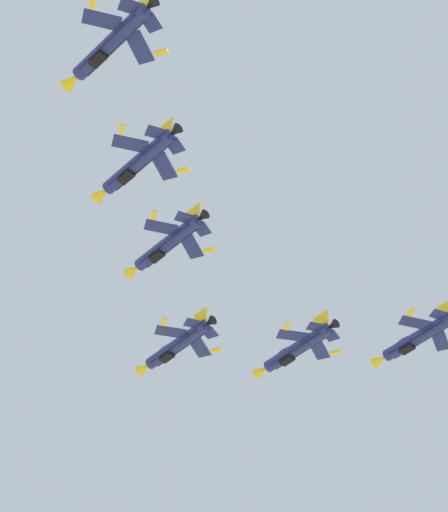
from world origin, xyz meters
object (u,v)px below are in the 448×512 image
(fighter_jet_lead, at_px, (176,346))
(fighter_jet_trail_slot, at_px, (110,44))
(fighter_jet_right_outer, at_px, (417,338))
(fighter_jet_left_outer, at_px, (137,164))
(fighter_jet_left_wing, at_px, (167,244))
(fighter_jet_right_wing, at_px, (296,349))

(fighter_jet_lead, xyz_separation_m, fighter_jet_trail_slot, (0.64, -50.53, 3.85))
(fighter_jet_lead, xyz_separation_m, fighter_jet_right_outer, (33.31, 4.25, 1.35))
(fighter_jet_left_outer, relative_size, fighter_jet_trail_slot, 1.00)
(fighter_jet_left_wing, height_order, fighter_jet_right_outer, fighter_jet_left_wing)
(fighter_jet_right_wing, xyz_separation_m, fighter_jet_right_outer, (16.83, 1.26, 1.26))
(fighter_jet_right_wing, distance_m, fighter_jet_trail_slot, 55.94)
(fighter_jet_left_wing, bearing_deg, fighter_jet_trail_slot, -139.77)
(fighter_jet_right_wing, xyz_separation_m, fighter_jet_trail_slot, (-15.83, -53.52, 3.77))
(fighter_jet_left_outer, bearing_deg, fighter_jet_right_outer, -0.75)
(fighter_jet_left_wing, bearing_deg, fighter_jet_left_outer, -141.79)
(fighter_jet_lead, height_order, fighter_jet_left_wing, fighter_jet_left_wing)
(fighter_jet_left_wing, distance_m, fighter_jet_right_wing, 24.79)
(fighter_jet_lead, xyz_separation_m, fighter_jet_left_outer, (0.34, -32.53, 3.33))
(fighter_jet_right_outer, distance_m, fighter_jet_trail_slot, 63.83)
(fighter_jet_left_wing, height_order, fighter_jet_trail_slot, fighter_jet_left_wing)
(fighter_jet_left_wing, relative_size, fighter_jet_right_wing, 1.00)
(fighter_jet_lead, height_order, fighter_jet_trail_slot, fighter_jet_trail_slot)
(fighter_jet_left_wing, xyz_separation_m, fighter_jet_left_outer, (-0.84, -16.58, -1.41))
(fighter_jet_left_wing, height_order, fighter_jet_left_outer, fighter_jet_left_wing)
(fighter_jet_left_outer, bearing_deg, fighter_jet_right_wing, 16.69)
(fighter_jet_left_wing, xyz_separation_m, fighter_jet_right_outer, (32.13, 20.20, -3.40))
(fighter_jet_right_wing, height_order, fighter_jet_left_outer, fighter_jet_left_outer)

